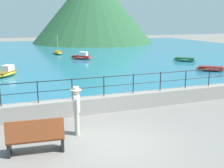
{
  "coord_description": "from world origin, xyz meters",
  "views": [
    {
      "loc": [
        -2.89,
        -7.76,
        3.98
      ],
      "look_at": [
        1.27,
        3.7,
        1.1
      ],
      "focal_mm": 43.24,
      "sensor_mm": 36.0,
      "label": 1
    }
  ],
  "objects_px": {
    "person_walking": "(77,108)",
    "boat_2": "(82,57)",
    "boat_5": "(58,52)",
    "boat_1": "(185,59)",
    "boat_4": "(211,69)",
    "boat_3": "(6,72)",
    "bench_main": "(36,137)"
  },
  "relations": [
    {
      "from": "boat_1",
      "to": "boat_4",
      "type": "xyz_separation_m",
      "value": [
        -1.16,
        -5.17,
        0.0
      ]
    },
    {
      "from": "boat_3",
      "to": "person_walking",
      "type": "bearing_deg",
      "value": -77.69
    },
    {
      "from": "boat_5",
      "to": "bench_main",
      "type": "bearing_deg",
      "value": -100.34
    },
    {
      "from": "boat_1",
      "to": "boat_2",
      "type": "xyz_separation_m",
      "value": [
        -9.2,
        4.99,
        0.07
      ]
    },
    {
      "from": "bench_main",
      "to": "boat_5",
      "type": "distance_m",
      "value": 25.1
    },
    {
      "from": "boat_1",
      "to": "boat_5",
      "type": "bearing_deg",
      "value": 136.65
    },
    {
      "from": "person_walking",
      "to": "boat_5",
      "type": "distance_m",
      "value": 23.88
    },
    {
      "from": "bench_main",
      "to": "boat_4",
      "type": "height_order",
      "value": "bench_main"
    },
    {
      "from": "person_walking",
      "to": "boat_2",
      "type": "bearing_deg",
      "value": 75.79
    },
    {
      "from": "boat_1",
      "to": "boat_5",
      "type": "distance_m",
      "value": 14.92
    },
    {
      "from": "person_walking",
      "to": "boat_2",
      "type": "distance_m",
      "value": 19.01
    },
    {
      "from": "boat_2",
      "to": "boat_3",
      "type": "height_order",
      "value": "same"
    },
    {
      "from": "boat_3",
      "to": "boat_2",
      "type": "bearing_deg",
      "value": 42.92
    },
    {
      "from": "boat_3",
      "to": "boat_1",
      "type": "bearing_deg",
      "value": 6.0
    },
    {
      "from": "bench_main",
      "to": "boat_4",
      "type": "bearing_deg",
      "value": 33.16
    },
    {
      "from": "person_walking",
      "to": "boat_4",
      "type": "bearing_deg",
      "value": 33.05
    },
    {
      "from": "bench_main",
      "to": "boat_4",
      "type": "relative_size",
      "value": 0.73
    },
    {
      "from": "boat_3",
      "to": "boat_5",
      "type": "bearing_deg",
      "value": 65.07
    },
    {
      "from": "bench_main",
      "to": "boat_1",
      "type": "xyz_separation_m",
      "value": [
        15.36,
        14.44,
        -0.3
      ]
    },
    {
      "from": "boat_1",
      "to": "boat_5",
      "type": "height_order",
      "value": "boat_5"
    },
    {
      "from": "boat_1",
      "to": "boat_4",
      "type": "bearing_deg",
      "value": -102.67
    },
    {
      "from": "boat_2",
      "to": "boat_4",
      "type": "bearing_deg",
      "value": -51.64
    },
    {
      "from": "boat_1",
      "to": "boat_2",
      "type": "bearing_deg",
      "value": 151.54
    },
    {
      "from": "person_walking",
      "to": "boat_2",
      "type": "relative_size",
      "value": 0.74
    },
    {
      "from": "person_walking",
      "to": "boat_5",
      "type": "height_order",
      "value": "boat_5"
    },
    {
      "from": "person_walking",
      "to": "boat_3",
      "type": "height_order",
      "value": "person_walking"
    },
    {
      "from": "bench_main",
      "to": "person_walking",
      "type": "distance_m",
      "value": 1.85
    },
    {
      "from": "person_walking",
      "to": "boat_1",
      "type": "height_order",
      "value": "person_walking"
    },
    {
      "from": "boat_1",
      "to": "person_walking",
      "type": "bearing_deg",
      "value": -135.91
    },
    {
      "from": "person_walking",
      "to": "boat_2",
      "type": "xyz_separation_m",
      "value": [
        4.66,
        18.42,
        -0.65
      ]
    },
    {
      "from": "boat_2",
      "to": "boat_3",
      "type": "distance_m",
      "value": 9.86
    },
    {
      "from": "boat_2",
      "to": "boat_4",
      "type": "relative_size",
      "value": 0.99
    }
  ]
}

